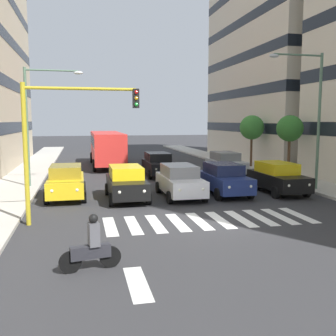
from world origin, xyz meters
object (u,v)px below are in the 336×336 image
object	(u,v)px
car_row2_1	(158,164)
street_lamp_left	(311,107)
car_2	(180,181)
bus_behind_traffic	(107,145)
street_tree_1	(290,129)
motorcycle_with_rider	(92,247)
car_0	(278,177)
car_1	(224,179)
street_lamp_right	(37,113)
car_row2_0	(226,163)
car_4	(66,181)
street_tree_2	(252,128)
car_3	(126,182)
traffic_light_gantry	(60,130)

from	to	relation	value
car_row2_1	street_lamp_left	size ratio (longest dim) A/B	0.58
car_2	street_lamp_left	world-z (taller)	street_lamp_left
bus_behind_traffic	street_lamp_left	world-z (taller)	street_lamp_left
car_row2_1	bus_behind_traffic	world-z (taller)	bus_behind_traffic
street_tree_1	motorcycle_with_rider	bearing A→B (deg)	45.18
car_0	car_1	size ratio (longest dim) A/B	1.00
car_0	bus_behind_traffic	world-z (taller)	bus_behind_traffic
street_lamp_right	car_row2_0	bearing A→B (deg)	-167.63
car_row2_0	bus_behind_traffic	size ratio (longest dim) A/B	0.42
car_row2_1	street_lamp_right	distance (m)	9.40
car_4	car_row2_0	xyz separation A→B (m)	(-11.34, -6.31, 0.00)
car_2	street_tree_2	xyz separation A→B (m)	(-9.19, -11.12, 2.56)
street_lamp_left	street_tree_1	distance (m)	5.13
car_0	bus_behind_traffic	bearing A→B (deg)	-60.56
car_3	street_lamp_right	world-z (taller)	street_lamp_right
car_0	street_tree_2	bearing A→B (deg)	-107.45
car_3	bus_behind_traffic	xyz separation A→B (m)	(-0.00, -15.07, 0.97)
car_row2_1	traffic_light_gantry	size ratio (longest dim) A/B	0.81
car_1	car_row2_0	xyz separation A→B (m)	(-2.86, -7.19, 0.00)
car_0	street_lamp_right	distance (m)	14.49
bus_behind_traffic	motorcycle_with_rider	distance (m)	24.57
motorcycle_with_rider	street_lamp_right	size ratio (longest dim) A/B	0.24
street_lamp_right	street_tree_2	xyz separation A→B (m)	(-16.77, -6.57, -1.05)
car_2	street_tree_1	world-z (taller)	street_tree_1
car_3	street_tree_2	xyz separation A→B (m)	(-12.04, -11.06, 2.56)
car_0	bus_behind_traffic	size ratio (longest dim) A/B	0.42
car_0	bus_behind_traffic	xyz separation A→B (m)	(8.54, -15.13, 0.97)
car_0	street_tree_1	size ratio (longest dim) A/B	1.04
car_2	street_tree_1	distance (m)	10.54
car_0	motorcycle_with_rider	xyz separation A→B (m)	(10.58, 9.32, -0.24)
car_4	bus_behind_traffic	bearing A→B (deg)	-102.29
car_3	car_4	bearing A→B (deg)	-18.72
bus_behind_traffic	street_tree_1	bearing A→B (deg)	138.82
car_1	street_lamp_left	bearing A→B (deg)	177.32
car_row2_0	bus_behind_traffic	bearing A→B (deg)	-43.01
car_0	traffic_light_gantry	xyz separation A→B (m)	(11.58, 4.10, 2.83)
car_1	bus_behind_traffic	distance (m)	15.90
car_3	car_row2_1	size ratio (longest dim) A/B	1.00
car_3	street_lamp_left	size ratio (longest dim) A/B	0.58
car_1	street_tree_1	distance (m)	8.31
car_0	car_row2_1	xyz separation A→B (m)	(5.29, -7.95, 0.00)
car_4	street_tree_2	xyz separation A→B (m)	(-15.09, -10.03, 2.56)
street_tree_1	car_row2_1	bearing A→B (deg)	-20.48
car_row2_1	street_tree_1	size ratio (longest dim) A/B	1.04
car_2	street_lamp_left	bearing A→B (deg)	179.88
street_tree_2	car_4	bearing A→B (deg)	33.59
motorcycle_with_rider	car_row2_1	bearing A→B (deg)	-107.01
car_1	street_lamp_right	xyz separation A→B (m)	(10.16, -4.34, 3.61)
car_0	motorcycle_with_rider	size ratio (longest dim) A/B	2.63
traffic_light_gantry	street_lamp_left	xyz separation A→B (m)	(-13.49, -4.08, 1.11)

